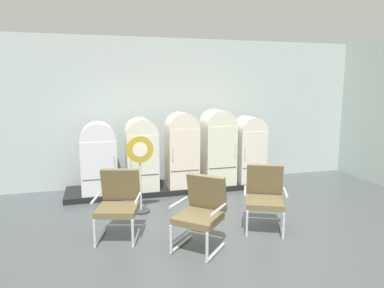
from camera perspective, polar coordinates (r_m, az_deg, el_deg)
name	(u,v)px	position (r m, az deg, el deg)	size (l,w,h in m)	color
ground	(225,252)	(5.09, 5.34, -17.15)	(12.00, 10.00, 0.05)	#474C4E
back_wall	(169,112)	(8.09, -3.69, 5.27)	(11.76, 0.12, 3.30)	#B5C1C0
side_wall_right	(376,113)	(9.23, 27.77, 4.55)	(0.16, 2.20, 3.30)	#B4C5BD
display_plinth	(176,187)	(7.77, -2.60, -6.97)	(4.63, 0.95, 0.11)	black
refrigerator_0	(99,156)	(7.31, -14.96, -1.86)	(0.69, 0.70, 1.42)	white
refrigerator_1	(141,152)	(7.35, -8.24, -1.25)	(0.64, 0.70, 1.48)	silver
refrigerator_2	(182,147)	(7.45, -1.67, -0.57)	(0.64, 0.61, 1.59)	beige
refrigerator_3	(218,144)	(7.72, 4.18, -0.07)	(0.67, 0.70, 1.63)	silver
refrigerator_4	(249,147)	(7.99, 9.27, -0.49)	(0.61, 0.64, 1.46)	silver
armchair_left	(118,201)	(5.41, -11.87, -9.05)	(0.75, 0.80, 1.01)	silver
armchair_right	(265,195)	(5.71, 11.74, -8.05)	(0.81, 0.85, 1.01)	silver
armchair_center	(201,209)	(4.96, 1.51, -10.56)	(0.88, 0.88, 1.01)	silver
sign_stand	(141,175)	(6.30, -8.37, -5.03)	(0.47, 0.32, 1.38)	#2D2D30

